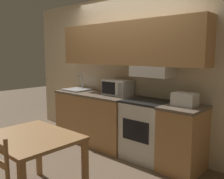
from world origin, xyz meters
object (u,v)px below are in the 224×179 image
at_px(stove_range, 146,130).
at_px(toaster, 185,99).
at_px(dining_table, 31,145).
at_px(sink_basin, 77,89).
at_px(microwave, 118,87).

xyz_separation_m(stove_range, toaster, (0.58, 0.01, 0.53)).
bearing_deg(dining_table, stove_range, 80.34).
xyz_separation_m(toaster, sink_basin, (-2.17, -0.03, -0.07)).
relative_size(stove_range, dining_table, 0.91).
distance_m(toaster, sink_basin, 2.18).
bearing_deg(stove_range, microwave, 171.58).
relative_size(toaster, sink_basin, 0.71).
xyz_separation_m(microwave, dining_table, (0.37, -1.82, -0.40)).
bearing_deg(stove_range, sink_basin, -179.55).
bearing_deg(toaster, sink_basin, -179.32).
xyz_separation_m(toaster, dining_table, (-0.88, -1.74, -0.36)).
bearing_deg(stove_range, toaster, 1.29).
xyz_separation_m(microwave, toaster, (1.24, -0.08, -0.04)).
bearing_deg(microwave, toaster, -3.89).
height_order(stove_range, dining_table, stove_range).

